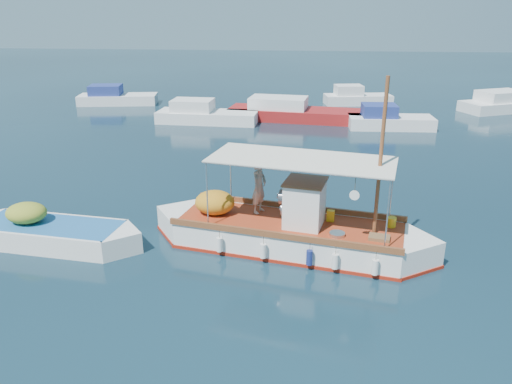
# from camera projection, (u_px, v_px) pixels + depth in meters

# --- Properties ---
(ground) EXTENTS (160.00, 160.00, 0.00)m
(ground) POSITION_uv_depth(u_px,v_px,m) (286.00, 238.00, 17.72)
(ground) COLOR black
(ground) RESTS_ON ground
(fishing_caique) EXTENTS (9.76, 4.15, 6.08)m
(fishing_caique) POSITION_uv_depth(u_px,v_px,m) (287.00, 232.00, 16.94)
(fishing_caique) COLOR white
(fishing_caique) RESTS_ON ground
(dinghy) EXTENTS (6.72, 2.44, 1.65)m
(dinghy) POSITION_uv_depth(u_px,v_px,m) (50.00, 234.00, 17.22)
(dinghy) COLOR white
(dinghy) RESTS_ON ground
(bg_boat_nw) EXTENTS (7.13, 2.73, 1.80)m
(bg_boat_nw) POSITION_uv_depth(u_px,v_px,m) (204.00, 115.00, 35.25)
(bg_boat_nw) COLOR silver
(bg_boat_nw) RESTS_ON ground
(bg_boat_n) EXTENTS (10.39, 4.03, 1.80)m
(bg_boat_n) POSITION_uv_depth(u_px,v_px,m) (294.00, 113.00, 36.02)
(bg_boat_n) COLOR maroon
(bg_boat_n) RESTS_ON ground
(bg_boat_ne) EXTENTS (5.66, 2.41, 1.80)m
(bg_boat_ne) POSITION_uv_depth(u_px,v_px,m) (388.00, 121.00, 33.57)
(bg_boat_ne) COLOR silver
(bg_boat_ne) RESTS_ON ground
(bg_boat_e) EXTENTS (8.85, 5.91, 1.80)m
(bg_boat_e) POSITION_uv_depth(u_px,v_px,m) (510.00, 104.00, 39.31)
(bg_boat_e) COLOR silver
(bg_boat_e) RESTS_ON ground
(bg_boat_far_w) EXTENTS (6.66, 3.29, 1.80)m
(bg_boat_far_w) POSITION_uv_depth(u_px,v_px,m) (116.00, 98.00, 41.84)
(bg_boat_far_w) COLOR silver
(bg_boat_far_w) RESTS_ON ground
(bg_boat_far_n) EXTENTS (5.77, 2.90, 1.80)m
(bg_boat_far_n) POSITION_uv_depth(u_px,v_px,m) (356.00, 98.00, 41.75)
(bg_boat_far_n) COLOR silver
(bg_boat_far_n) RESTS_ON ground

